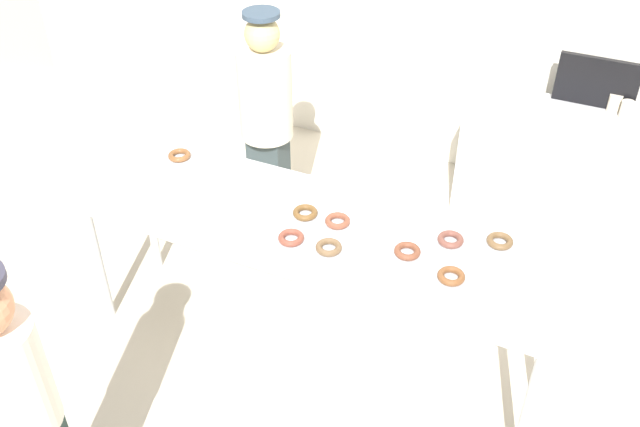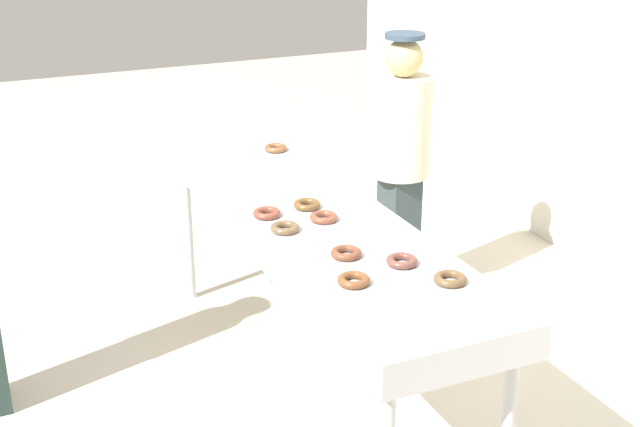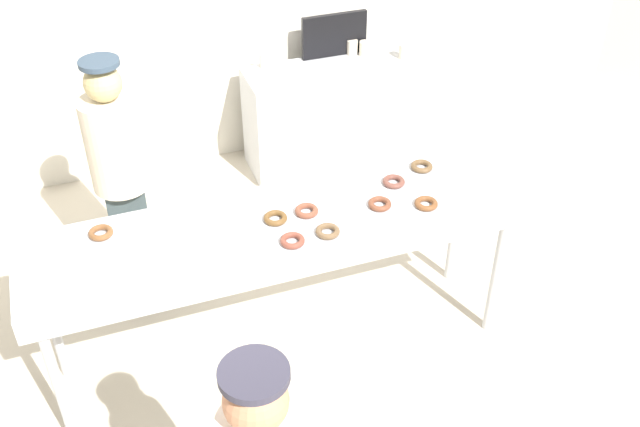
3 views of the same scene
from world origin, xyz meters
TOP-DOWN VIEW (x-y plane):
  - ground_plane at (0.00, 0.00)m, footprint 16.00×16.00m
  - fryer_conveyor at (0.00, 0.00)m, footprint 2.75×0.68m
  - chocolate_donut_0 at (-0.02, -0.01)m, footprint 0.18×0.18m
  - chocolate_donut_1 at (0.01, -0.22)m, footprint 0.15×0.15m
  - chocolate_donut_2 at (0.94, 0.18)m, footprint 0.15×0.15m
  - chocolate_donut_3 at (0.20, -0.21)m, footprint 0.18×0.18m
  - chocolate_donut_4 at (0.72, 0.09)m, footprint 0.18×0.18m
  - chocolate_donut_5 at (0.56, -0.08)m, footprint 0.14×0.14m
  - chocolate_donut_6 at (-0.91, 0.19)m, footprint 0.15×0.15m
  - chocolate_donut_7 at (0.16, -0.00)m, footprint 0.18×0.18m
  - chocolate_donut_8 at (0.80, -0.16)m, footprint 0.14×0.14m
  - worker_baker at (-0.73, 0.90)m, footprint 0.35×0.35m
  - prep_counter at (1.14, 1.95)m, footprint 1.57×0.50m
  - paper_cup_0 at (1.29, 2.12)m, footprint 0.09×0.09m
  - paper_cup_1 at (1.37, 2.07)m, footprint 0.09×0.09m
  - paper_cup_2 at (0.55, 2.13)m, footprint 0.09×0.09m
  - paper_cup_3 at (1.65, 1.91)m, footprint 0.09×0.09m
  - menu_display at (1.14, 2.15)m, footprint 0.54×0.04m

SIDE VIEW (x-z plane):
  - ground_plane at x=0.00m, z-range 0.00..0.00m
  - prep_counter at x=1.14m, z-range 0.00..0.85m
  - paper_cup_0 at x=1.29m, z-range 0.85..0.97m
  - paper_cup_1 at x=1.37m, z-range 0.85..0.97m
  - paper_cup_2 at x=0.55m, z-range 0.85..0.97m
  - paper_cup_3 at x=1.65m, z-range 0.85..0.97m
  - fryer_conveyor at x=0.00m, z-range 0.43..1.44m
  - worker_baker at x=-0.73m, z-range 0.12..1.77m
  - menu_display at x=1.14m, z-range 0.85..1.20m
  - chocolate_donut_0 at x=-0.02m, z-range 1.01..1.04m
  - chocolate_donut_1 at x=0.01m, z-range 1.01..1.04m
  - chocolate_donut_2 at x=0.94m, z-range 1.01..1.04m
  - chocolate_donut_3 at x=0.20m, z-range 1.01..1.04m
  - chocolate_donut_4 at x=0.72m, z-range 1.01..1.04m
  - chocolate_donut_5 at x=0.56m, z-range 1.01..1.04m
  - chocolate_donut_6 at x=-0.91m, z-range 1.01..1.04m
  - chocolate_donut_7 at x=0.16m, z-range 1.01..1.04m
  - chocolate_donut_8 at x=0.80m, z-range 1.01..1.04m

